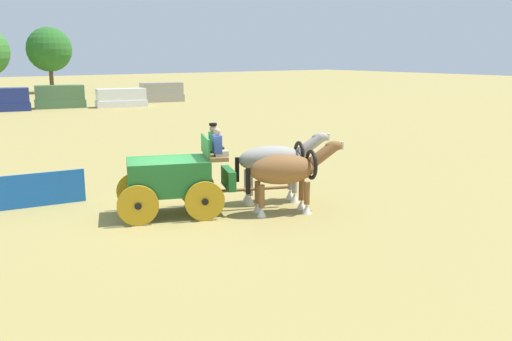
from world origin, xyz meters
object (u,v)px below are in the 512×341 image
parked_vehicle_e (60,97)px  parked_vehicle_f (121,98)px  show_wagon (174,177)px  parked_vehicle_d (3,100)px  draft_horse_off (287,171)px  parked_vehicle_g (162,92)px  draft_horse_near (275,161)px

parked_vehicle_e → parked_vehicle_f: bearing=-24.4°
show_wagon → parked_vehicle_d: (2.52, 36.00, -0.23)m
parked_vehicle_d → parked_vehicle_f: size_ratio=0.95×
parked_vehicle_e → parked_vehicle_f: 5.40m
draft_horse_off → parked_vehicle_g: draft_horse_off is taller
draft_horse_off → draft_horse_near: bearing=68.1°
show_wagon → parked_vehicle_g: bearing=64.2°
show_wagon → draft_horse_near: bearing=-10.7°
parked_vehicle_d → parked_vehicle_g: parked_vehicle_d is taller
parked_vehicle_e → parked_vehicle_f: (4.91, -2.23, -0.18)m
draft_horse_near → parked_vehicle_d: size_ratio=0.67×
draft_horse_near → parked_vehicle_f: size_ratio=0.64×
parked_vehicle_e → draft_horse_off: bearing=-96.6°
parked_vehicle_d → draft_horse_off: bearing=-89.4°
parked_vehicle_f → parked_vehicle_e: bearing=155.6°
parked_vehicle_f → show_wagon: bearing=-109.8°
draft_horse_near → parked_vehicle_e: draft_horse_near is taller
draft_horse_near → parked_vehicle_e: (3.92, 36.75, -0.41)m
show_wagon → parked_vehicle_f: (12.22, 33.88, -0.37)m
parked_vehicle_f → parked_vehicle_g: parked_vehicle_g is taller
parked_vehicle_f → parked_vehicle_g: 6.14m
parked_vehicle_d → parked_vehicle_g: (15.19, 0.64, -0.01)m
parked_vehicle_e → parked_vehicle_g: (10.40, 0.52, -0.05)m
show_wagon → parked_vehicle_g: (17.71, 36.64, -0.24)m
show_wagon → parked_vehicle_g: show_wagon is taller
show_wagon → parked_vehicle_g: 40.69m
draft_horse_off → parked_vehicle_e: 38.22m
show_wagon → draft_horse_near: size_ratio=1.73×
draft_horse_off → parked_vehicle_f: 36.93m
draft_horse_off → parked_vehicle_f: bearing=75.4°
draft_horse_off → parked_vehicle_e: size_ratio=0.65×
show_wagon → parked_vehicle_e: 36.85m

